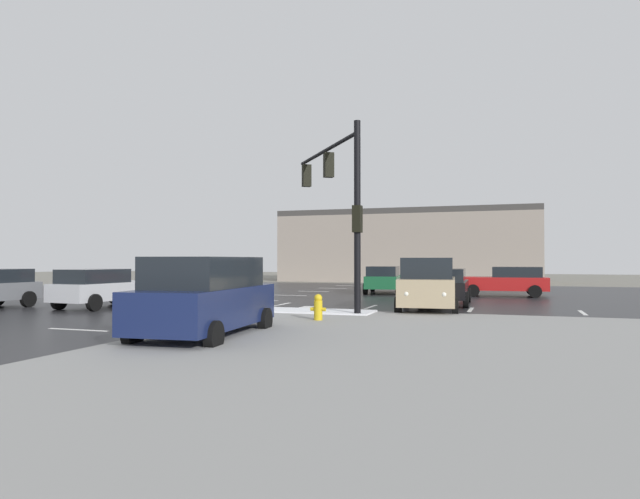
{
  "coord_description": "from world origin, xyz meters",
  "views": [
    {
      "loc": [
        11.43,
        -22.8,
        1.99
      ],
      "look_at": [
        1.04,
        8.15,
        2.57
      ],
      "focal_mm": 31.64,
      "sensor_mm": 36.0,
      "label": 1
    }
  ],
  "objects_px": {
    "sedan_black": "(445,286)",
    "suv_tan": "(428,283)",
    "traffic_signal_mast": "(339,190)",
    "suv_navy": "(205,296)",
    "fire_hydrant": "(318,307)",
    "sedan_silver": "(102,287)",
    "sedan_green": "(384,279)",
    "sedan_red": "(507,281)"
  },
  "relations": [
    {
      "from": "sedan_green",
      "to": "sedan_black",
      "type": "distance_m",
      "value": 8.53
    },
    {
      "from": "sedan_silver",
      "to": "sedan_red",
      "type": "relative_size",
      "value": 1.01
    },
    {
      "from": "traffic_signal_mast",
      "to": "suv_tan",
      "type": "distance_m",
      "value": 4.87
    },
    {
      "from": "traffic_signal_mast",
      "to": "suv_navy",
      "type": "distance_m",
      "value": 8.17
    },
    {
      "from": "traffic_signal_mast",
      "to": "sedan_silver",
      "type": "relative_size",
      "value": 1.4
    },
    {
      "from": "sedan_green",
      "to": "suv_navy",
      "type": "xyz_separation_m",
      "value": [
        -0.22,
        -19.98,
        0.24
      ]
    },
    {
      "from": "sedan_silver",
      "to": "sedan_red",
      "type": "xyz_separation_m",
      "value": [
        15.62,
        12.7,
        0.0
      ]
    },
    {
      "from": "traffic_signal_mast",
      "to": "sedan_silver",
      "type": "distance_m",
      "value": 10.55
    },
    {
      "from": "traffic_signal_mast",
      "to": "fire_hydrant",
      "type": "bearing_deg",
      "value": 148.88
    },
    {
      "from": "sedan_silver",
      "to": "sedan_green",
      "type": "bearing_deg",
      "value": -29.41
    },
    {
      "from": "sedan_green",
      "to": "suv_tan",
      "type": "xyz_separation_m",
      "value": [
        4.01,
        -10.84,
        0.24
      ]
    },
    {
      "from": "sedan_green",
      "to": "suv_navy",
      "type": "bearing_deg",
      "value": 173.82
    },
    {
      "from": "fire_hydrant",
      "to": "sedan_red",
      "type": "xyz_separation_m",
      "value": [
        5.41,
        15.39,
        0.32
      ]
    },
    {
      "from": "sedan_red",
      "to": "suv_tan",
      "type": "height_order",
      "value": "suv_tan"
    },
    {
      "from": "sedan_black",
      "to": "fire_hydrant",
      "type": "bearing_deg",
      "value": 159.22
    },
    {
      "from": "traffic_signal_mast",
      "to": "suv_navy",
      "type": "xyz_separation_m",
      "value": [
        -1.25,
        -7.32,
        -3.41
      ]
    },
    {
      "from": "traffic_signal_mast",
      "to": "sedan_red",
      "type": "height_order",
      "value": "traffic_signal_mast"
    },
    {
      "from": "sedan_silver",
      "to": "suv_navy",
      "type": "relative_size",
      "value": 0.94
    },
    {
      "from": "traffic_signal_mast",
      "to": "sedan_silver",
      "type": "xyz_separation_m",
      "value": [
        -9.88,
        -0.63,
        -3.65
      ]
    },
    {
      "from": "sedan_black",
      "to": "suv_tan",
      "type": "xyz_separation_m",
      "value": [
        -0.27,
        -3.46,
        0.24
      ]
    },
    {
      "from": "traffic_signal_mast",
      "to": "sedan_green",
      "type": "bearing_deg",
      "value": -32.18
    },
    {
      "from": "traffic_signal_mast",
      "to": "fire_hydrant",
      "type": "xyz_separation_m",
      "value": [
        0.33,
        -3.32,
        -3.96
      ]
    },
    {
      "from": "fire_hydrant",
      "to": "suv_tan",
      "type": "xyz_separation_m",
      "value": [
        2.64,
        5.13,
        0.55
      ]
    },
    {
      "from": "sedan_silver",
      "to": "suv_tan",
      "type": "relative_size",
      "value": 0.93
    },
    {
      "from": "sedan_silver",
      "to": "sedan_black",
      "type": "height_order",
      "value": "same"
    },
    {
      "from": "sedan_green",
      "to": "sedan_red",
      "type": "relative_size",
      "value": 1.02
    },
    {
      "from": "sedan_silver",
      "to": "sedan_green",
      "type": "relative_size",
      "value": 0.99
    },
    {
      "from": "traffic_signal_mast",
      "to": "sedan_green",
      "type": "height_order",
      "value": "traffic_signal_mast"
    },
    {
      "from": "sedan_silver",
      "to": "sedan_red",
      "type": "height_order",
      "value": "same"
    },
    {
      "from": "sedan_black",
      "to": "sedan_silver",
      "type": "bearing_deg",
      "value": 112.14
    },
    {
      "from": "suv_tan",
      "to": "sedan_silver",
      "type": "bearing_deg",
      "value": -84.28
    },
    {
      "from": "fire_hydrant",
      "to": "sedan_silver",
      "type": "distance_m",
      "value": 10.57
    },
    {
      "from": "sedan_silver",
      "to": "sedan_black",
      "type": "distance_m",
      "value": 14.39
    },
    {
      "from": "suv_tan",
      "to": "suv_navy",
      "type": "relative_size",
      "value": 1.0
    },
    {
      "from": "traffic_signal_mast",
      "to": "sedan_black",
      "type": "distance_m",
      "value": 7.18
    },
    {
      "from": "suv_navy",
      "to": "sedan_black",
      "type": "bearing_deg",
      "value": -24.24
    },
    {
      "from": "traffic_signal_mast",
      "to": "suv_navy",
      "type": "bearing_deg",
      "value": 133.46
    },
    {
      "from": "sedan_silver",
      "to": "sedan_black",
      "type": "bearing_deg",
      "value": -61.52
    },
    {
      "from": "traffic_signal_mast",
      "to": "suv_tan",
      "type": "xyz_separation_m",
      "value": [
        2.97,
        1.81,
        -3.41
      ]
    },
    {
      "from": "sedan_silver",
      "to": "suv_navy",
      "type": "height_order",
      "value": "suv_navy"
    },
    {
      "from": "fire_hydrant",
      "to": "suv_navy",
      "type": "bearing_deg",
      "value": -111.6
    },
    {
      "from": "traffic_signal_mast",
      "to": "fire_hydrant",
      "type": "distance_m",
      "value": 5.18
    }
  ]
}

